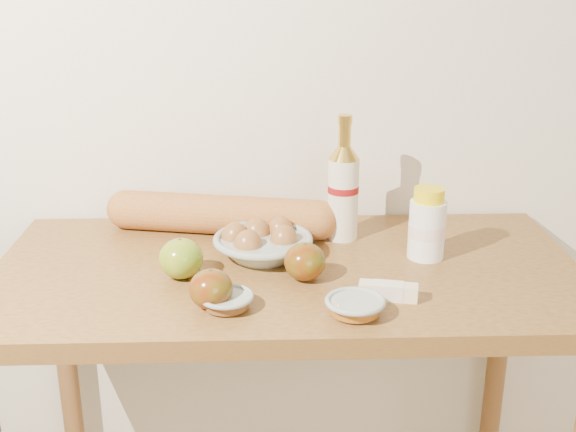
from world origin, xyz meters
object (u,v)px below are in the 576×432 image
object	(u,v)px
bourbon_bottle	(343,190)
cream_bottle	(427,226)
baguette	(220,215)
table	(288,320)
egg_bowl	(262,243)

from	to	relation	value
bourbon_bottle	cream_bottle	size ratio (longest dim) A/B	1.84
baguette	table	bearing A→B (deg)	-41.49
table	egg_bowl	xyz separation A→B (m)	(-0.05, 0.05, 0.15)
bourbon_bottle	egg_bowl	size ratio (longest dim) A/B	1.05
cream_bottle	egg_bowl	distance (m)	0.35
egg_bowl	baguette	size ratio (longest dim) A/B	0.49
table	cream_bottle	bearing A→B (deg)	7.31
egg_bowl	baguette	bearing A→B (deg)	124.03
table	cream_bottle	distance (m)	0.35
cream_bottle	egg_bowl	bearing A→B (deg)	-169.31
table	cream_bottle	xyz separation A→B (m)	(0.29, 0.04, 0.19)
table	baguette	bearing A→B (deg)	127.24
cream_bottle	table	bearing A→B (deg)	-159.59
table	egg_bowl	world-z (taller)	egg_bowl
table	baguette	xyz separation A→B (m)	(-0.15, 0.19, 0.17)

